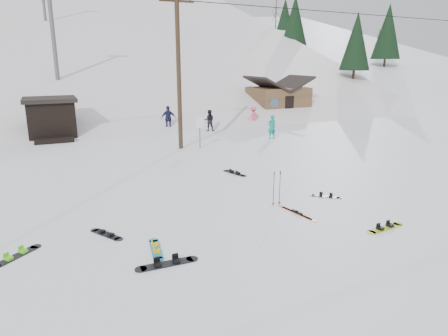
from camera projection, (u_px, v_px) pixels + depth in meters
name	position (u px, v px, depth m)	size (l,w,h in m)	color
ground	(269.00, 252.00, 11.29)	(200.00, 200.00, 0.00)	white
ski_slope	(89.00, 173.00, 62.85)	(60.00, 75.00, 45.00)	silver
ridge_right	(308.00, 151.00, 73.21)	(34.00, 85.00, 36.00)	white
treeline_right	(332.00, 94.00, 62.48)	(20.00, 60.00, 10.00)	black
treeline_crest	(68.00, 84.00, 86.96)	(50.00, 6.00, 10.00)	black
utility_pole	(179.00, 70.00, 23.17)	(2.00, 0.26, 9.00)	#3A2819
trail_sign	(200.00, 127.00, 24.13)	(0.50, 0.09, 1.85)	#595B60
lift_hut	(51.00, 118.00, 27.38)	(3.40, 4.10, 2.75)	black
lift_tower_near	(52.00, 28.00, 34.03)	(2.20, 0.36, 8.00)	#595B60
cabin	(278.00, 100.00, 37.94)	(5.39, 4.40, 3.77)	brown
hero_snowboard	(156.00, 249.00, 11.41)	(0.45, 1.47, 0.10)	#1D86BD
hero_skis	(297.00, 213.00, 14.08)	(0.42, 1.81, 0.09)	#C14013
ski_poles	(277.00, 188.00, 14.77)	(0.36, 0.09, 1.30)	black
board_scatter_a	(167.00, 263.00, 10.59)	(1.72, 0.34, 0.12)	black
board_scatter_b	(106.00, 234.00, 12.37)	(0.84, 1.25, 0.10)	black
board_scatter_c	(16.00, 256.00, 11.00)	(1.27, 1.15, 0.11)	black
board_scatter_d	(326.00, 196.00, 15.79)	(1.04, 0.94, 0.09)	black
board_scatter_e	(385.00, 228.00, 12.83)	(1.60, 0.44, 0.11)	#B6C816
board_scatter_f	(235.00, 173.00, 19.02)	(0.65, 1.43, 0.10)	black
skier_teal	(272.00, 127.00, 27.03)	(0.60, 0.39, 1.63)	#0C796B
skier_dark	(209.00, 120.00, 30.12)	(0.78, 0.61, 1.60)	black
skier_pink	(253.00, 116.00, 32.96)	(0.96, 0.55, 1.48)	#D94C6C
skier_navy	(168.00, 118.00, 30.07)	(1.11, 0.46, 1.90)	#181A3D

